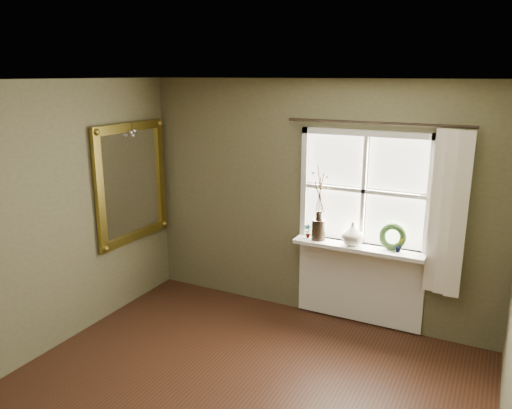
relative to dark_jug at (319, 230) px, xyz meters
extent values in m
plane|color=silver|center=(-0.11, -2.12, 1.57)|extent=(4.50, 4.50, 0.00)
cube|color=brown|center=(-0.11, 0.18, 0.27)|extent=(4.00, 0.10, 2.60)
cube|color=brown|center=(-2.16, -2.12, 0.27)|extent=(0.10, 4.50, 2.60)
cube|color=white|center=(0.44, 0.10, -0.14)|extent=(1.36, 0.06, 0.06)
cube|color=white|center=(0.44, 0.10, 1.04)|extent=(1.36, 0.06, 0.06)
cube|color=white|center=(-0.21, 0.10, 0.45)|extent=(0.06, 0.06, 1.24)
cube|color=white|center=(1.09, 0.10, 0.45)|extent=(0.06, 0.06, 1.24)
cube|color=white|center=(0.44, 0.10, 0.45)|extent=(1.24, 0.05, 0.04)
cube|color=white|center=(0.44, 0.10, 0.45)|extent=(0.04, 0.05, 1.12)
cube|color=white|center=(0.11, 0.12, 0.75)|extent=(0.59, 0.01, 0.53)
cube|color=white|center=(0.76, 0.12, 0.75)|extent=(0.59, 0.01, 0.53)
cube|color=white|center=(0.11, 0.12, 0.16)|extent=(0.59, 0.01, 0.53)
cube|color=white|center=(0.76, 0.12, 0.16)|extent=(0.59, 0.01, 0.53)
cube|color=white|center=(0.44, 0.00, -0.13)|extent=(1.36, 0.26, 0.04)
cube|color=white|center=(0.44, 0.11, -0.57)|extent=(1.36, 0.04, 0.88)
cylinder|color=black|center=(0.00, 0.00, 0.00)|extent=(0.19, 0.19, 0.22)
imported|color=beige|center=(0.37, 0.00, 0.01)|extent=(0.24, 0.24, 0.24)
torus|color=#2D4A21|center=(0.77, 0.04, 0.00)|extent=(0.29, 0.14, 0.29)
imported|color=#2D4A21|center=(-0.12, 0.00, -0.03)|extent=(0.09, 0.07, 0.15)
imported|color=#2D4A21|center=(0.85, 0.00, -0.04)|extent=(0.10, 0.09, 0.15)
cube|color=silver|center=(1.28, 0.01, 0.34)|extent=(0.36, 0.12, 1.59)
cylinder|color=black|center=(0.54, 0.05, 1.15)|extent=(1.84, 0.03, 0.03)
cube|color=white|center=(-2.08, -0.51, 0.41)|extent=(0.02, 0.94, 1.16)
cube|color=olive|center=(-2.07, -0.51, 1.04)|extent=(0.05, 1.14, 0.10)
cube|color=olive|center=(-2.07, -0.51, -0.22)|extent=(0.05, 1.14, 0.10)
cube|color=olive|center=(-2.07, -1.03, 0.41)|extent=(0.05, 0.10, 1.16)
cube|color=olive|center=(-2.07, 0.01, 0.41)|extent=(0.05, 0.10, 1.16)
sphere|color=silver|center=(-2.02, -0.54, 0.99)|extent=(0.04, 0.04, 0.04)
sphere|color=silver|center=(-2.02, -0.51, 0.95)|extent=(0.04, 0.04, 0.04)
sphere|color=silver|center=(-2.02, -0.48, 1.00)|extent=(0.04, 0.04, 0.04)
camera|label=1|loc=(1.70, -4.84, 1.61)|focal=35.00mm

